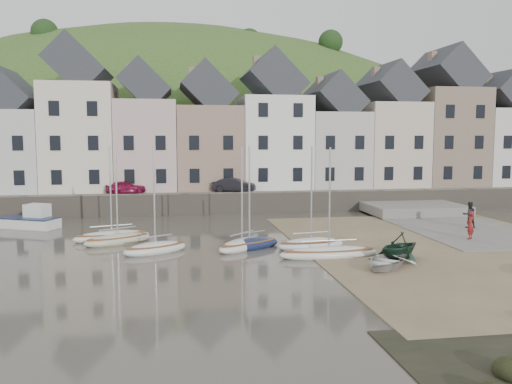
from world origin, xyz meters
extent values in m
plane|color=#4A453A|center=(0.00, 0.00, 0.00)|extent=(160.00, 160.00, 0.00)
cube|color=#325321|center=(0.00, 32.00, 0.75)|extent=(90.00, 30.00, 1.50)
cube|color=slate|center=(0.00, 20.50, 1.55)|extent=(70.00, 7.00, 0.10)
cube|color=slate|center=(0.00, 17.00, 0.90)|extent=(70.00, 1.20, 1.80)
cube|color=#726245|center=(11.00, 0.00, 0.03)|extent=(18.00, 26.00, 0.06)
cube|color=slate|center=(15.00, 8.00, 0.06)|extent=(8.00, 18.00, 0.12)
ellipsoid|color=#325321|center=(-5.00, 60.00, -18.00)|extent=(134.40, 84.00, 84.00)
cylinder|color=#382619|center=(-22.00, 48.00, 18.00)|extent=(0.50, 0.50, 3.00)
sphere|color=#213D19|center=(-22.00, 48.00, 20.50)|extent=(3.60, 3.60, 3.60)
cylinder|color=#382619|center=(-8.00, 52.00, 18.00)|extent=(0.50, 0.50, 3.00)
sphere|color=#213D19|center=(-8.00, 52.00, 20.50)|extent=(3.60, 3.60, 3.60)
cylinder|color=#382619|center=(6.00, 50.00, 18.00)|extent=(0.50, 0.50, 3.00)
sphere|color=#213D19|center=(6.00, 50.00, 20.50)|extent=(3.60, 3.60, 3.60)
cylinder|color=#382619|center=(18.00, 49.00, 18.00)|extent=(0.50, 0.50, 3.00)
sphere|color=#213D19|center=(18.00, 49.00, 20.50)|extent=(3.60, 3.60, 3.60)
cube|color=beige|center=(-20.05, 24.00, 5.25)|extent=(5.80, 8.00, 7.50)
cube|color=beige|center=(-13.90, 24.00, 6.50)|extent=(6.40, 8.00, 10.00)
cube|color=gray|center=(-15.50, 24.00, 14.73)|extent=(0.60, 0.90, 1.40)
cube|color=#C5AAA3|center=(-7.85, 24.00, 5.75)|extent=(5.60, 8.00, 8.50)
cube|color=gray|center=(-9.25, 24.00, 12.82)|extent=(0.60, 0.90, 1.40)
cube|color=gray|center=(-1.90, 24.00, 5.50)|extent=(6.20, 8.00, 8.00)
cube|color=gray|center=(-3.45, 24.00, 12.62)|extent=(0.60, 0.90, 1.40)
cube|color=white|center=(4.55, 24.00, 6.00)|extent=(6.60, 8.00, 9.00)
cube|color=gray|center=(2.90, 24.00, 13.83)|extent=(0.60, 0.90, 1.40)
cube|color=beige|center=(10.80, 24.00, 5.25)|extent=(5.80, 8.00, 7.50)
cube|color=gray|center=(9.35, 24.00, 11.92)|extent=(0.60, 0.90, 1.40)
cube|color=beige|center=(16.75, 24.00, 5.75)|extent=(6.00, 8.00, 8.50)
cube|color=gray|center=(15.25, 24.00, 13.02)|extent=(0.60, 0.90, 1.40)
cube|color=#806D5C|center=(23.00, 24.00, 6.50)|extent=(6.40, 8.00, 10.00)
cube|color=gray|center=(21.40, 24.00, 14.73)|extent=(0.60, 0.90, 1.40)
cube|color=silver|center=(29.15, 24.00, 5.50)|extent=(5.80, 8.00, 8.00)
cube|color=gray|center=(27.70, 24.00, 12.42)|extent=(0.60, 0.90, 1.40)
ellipsoid|color=silver|center=(-9.43, 6.24, 0.20)|extent=(5.13, 2.84, 0.84)
ellipsoid|color=brown|center=(-9.43, 6.24, 0.42)|extent=(4.72, 2.59, 0.20)
cylinder|color=#B2B5B7|center=(-9.43, 6.24, 3.30)|extent=(0.10, 0.10, 5.60)
cylinder|color=#B2B5B7|center=(-9.43, 6.24, 0.95)|extent=(2.61, 0.85, 0.08)
ellipsoid|color=silver|center=(-6.54, 2.00, 0.20)|extent=(4.17, 3.18, 0.84)
ellipsoid|color=brown|center=(-6.54, 2.00, 0.42)|extent=(3.83, 2.90, 0.20)
cylinder|color=#B2B5B7|center=(-6.54, 2.00, 3.30)|extent=(0.10, 0.10, 5.60)
cylinder|color=#B2B5B7|center=(-6.54, 2.00, 0.95)|extent=(1.95, 1.09, 0.08)
ellipsoid|color=beige|center=(-8.94, 5.07, 0.20)|extent=(4.60, 3.52, 0.84)
ellipsoid|color=brown|center=(-8.94, 5.07, 0.42)|extent=(4.22, 3.22, 0.20)
cylinder|color=#B2B5B7|center=(-8.94, 5.07, 3.30)|extent=(0.10, 0.10, 5.60)
cylinder|color=#B2B5B7|center=(-8.94, 5.07, 0.95)|extent=(2.16, 1.29, 0.08)
ellipsoid|color=silver|center=(-1.45, 2.22, 0.20)|extent=(3.91, 3.97, 0.84)
ellipsoid|color=brown|center=(-1.45, 2.22, 0.42)|extent=(3.59, 3.64, 0.20)
cylinder|color=#B2B5B7|center=(-1.45, 2.22, 3.30)|extent=(0.10, 0.10, 5.60)
cylinder|color=#B2B5B7|center=(-1.45, 2.22, 0.95)|extent=(1.62, 1.67, 0.08)
ellipsoid|color=silver|center=(3.03, -0.74, 0.20)|extent=(5.73, 1.61, 0.84)
ellipsoid|color=brown|center=(3.03, -0.74, 0.42)|extent=(5.28, 1.46, 0.20)
cylinder|color=#B2B5B7|center=(3.03, -0.74, 3.30)|extent=(0.10, 0.10, 5.60)
cylinder|color=#B2B5B7|center=(3.03, -0.74, 0.95)|extent=(3.14, 0.14, 0.08)
ellipsoid|color=#162145|center=(-0.98, 2.31, 0.20)|extent=(4.39, 3.25, 0.84)
ellipsoid|color=brown|center=(-0.98, 2.31, 0.42)|extent=(4.03, 2.97, 0.20)
cylinder|color=#B2B5B7|center=(-0.98, 2.31, 3.30)|extent=(0.10, 0.10, 5.60)
cylinder|color=#B2B5B7|center=(-0.98, 2.31, 0.95)|extent=(2.07, 1.13, 0.08)
ellipsoid|color=silver|center=(2.67, 1.78, 0.20)|extent=(4.43, 2.15, 0.84)
ellipsoid|color=brown|center=(2.67, 1.78, 0.42)|extent=(4.07, 1.96, 0.20)
cylinder|color=#B2B5B7|center=(2.67, 1.78, 3.30)|extent=(0.10, 0.10, 5.60)
cylinder|color=#B2B5B7|center=(2.67, 1.78, 0.95)|extent=(2.32, 0.45, 0.08)
cube|color=silver|center=(-16.03, 12.02, 0.35)|extent=(4.87, 3.53, 0.70)
cube|color=#162145|center=(-16.03, 12.02, 0.72)|extent=(4.81, 3.53, 0.08)
cube|color=silver|center=(-15.41, 12.32, 1.20)|extent=(1.97, 1.78, 1.00)
imported|color=silver|center=(5.08, -3.74, 0.42)|extent=(4.23, 4.25, 0.72)
imported|color=#163223|center=(6.53, -2.13, 0.81)|extent=(3.68, 3.52, 1.50)
imported|color=maroon|center=(13.31, 2.32, 1.03)|extent=(0.78, 0.76, 1.81)
imported|color=black|center=(15.63, 6.31, 1.06)|extent=(1.02, 0.86, 1.89)
imported|color=maroon|center=(-9.57, 19.50, 2.20)|extent=(3.77, 2.43, 1.19)
imported|color=black|center=(0.10, 19.50, 2.25)|extent=(4.17, 2.48, 1.30)
camera|label=1|loc=(-5.56, -28.87, 6.71)|focal=37.48mm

